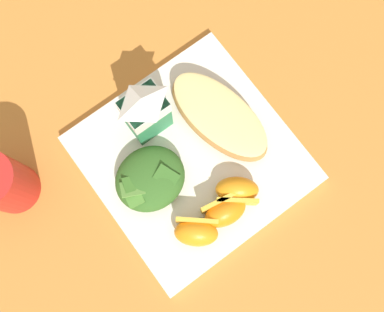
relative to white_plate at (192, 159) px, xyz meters
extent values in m
plane|color=#C67A33|center=(0.00, 0.00, -0.01)|extent=(3.00, 3.00, 0.00)
cube|color=white|center=(0.00, 0.00, 0.00)|extent=(0.28, 0.28, 0.02)
ellipsoid|color=#B77F42|center=(0.06, 0.02, 0.02)|extent=(0.11, 0.18, 0.03)
ellipsoid|color=#B22D19|center=(0.06, 0.02, 0.03)|extent=(0.10, 0.17, 0.01)
ellipsoid|color=#EAD184|center=(0.06, 0.02, 0.04)|extent=(0.10, 0.17, 0.01)
ellipsoid|color=#336023|center=(-0.07, 0.01, 0.03)|extent=(0.10, 0.09, 0.04)
cube|color=#4C8433|center=(-0.10, 0.00, 0.04)|extent=(0.03, 0.04, 0.01)
cube|color=#336023|center=(-0.05, -0.01, 0.04)|extent=(0.03, 0.04, 0.02)
cube|color=#3D7028|center=(-0.09, 0.01, 0.04)|extent=(0.04, 0.03, 0.01)
cube|color=#5B8E3D|center=(-0.09, 0.01, 0.04)|extent=(0.04, 0.03, 0.01)
cube|color=#3D7028|center=(-0.07, 0.00, 0.03)|extent=(0.04, 0.04, 0.02)
cube|color=#2D8451|center=(-0.02, 0.08, 0.05)|extent=(0.06, 0.04, 0.09)
cube|color=white|center=(-0.02, 0.08, 0.08)|extent=(0.06, 0.04, 0.03)
pyramid|color=white|center=(-0.02, 0.08, 0.11)|extent=(0.06, 0.04, 0.02)
ellipsoid|color=orange|center=(-0.06, -0.09, 0.03)|extent=(0.07, 0.07, 0.04)
cube|color=gold|center=(-0.05, -0.08, 0.03)|extent=(0.05, 0.04, 0.03)
ellipsoid|color=orange|center=(-0.01, -0.09, 0.03)|extent=(0.07, 0.05, 0.04)
cube|color=gold|center=(-0.01, -0.08, 0.03)|extent=(0.06, 0.02, 0.03)
ellipsoid|color=orange|center=(0.02, -0.08, 0.03)|extent=(0.07, 0.07, 0.04)
cube|color=gold|center=(0.01, -0.09, 0.03)|extent=(0.05, 0.04, 0.03)
cylinder|color=red|center=(-0.23, 0.12, 0.05)|extent=(0.07, 0.07, 0.11)
camera|label=1|loc=(-0.08, -0.11, 0.67)|focal=43.89mm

